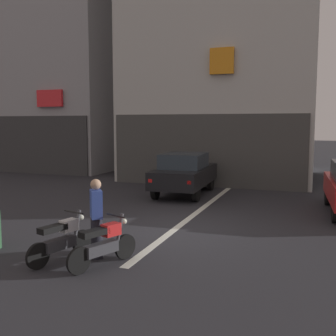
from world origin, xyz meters
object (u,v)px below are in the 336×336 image
motorcycle_red_row_left_mid (104,243)px  person_by_motorcycles (96,218)px  motorcycle_white_row_leftmost (62,239)px  car_black_crossing_near (185,172)px

motorcycle_red_row_left_mid → person_by_motorcycles: 0.64m
motorcycle_white_row_leftmost → person_by_motorcycles: person_by_motorcycles is taller
motorcycle_red_row_left_mid → motorcycle_white_row_leftmost: bearing=-178.8°
car_black_crossing_near → motorcycle_white_row_leftmost: 8.12m
motorcycle_red_row_left_mid → car_black_crossing_near: bearing=96.4°
car_black_crossing_near → motorcycle_white_row_leftmost: car_black_crossing_near is taller
motorcycle_white_row_leftmost → motorcycle_red_row_left_mid: 0.96m
person_by_motorcycles → motorcycle_white_row_leftmost: bearing=-148.2°
motorcycle_white_row_leftmost → motorcycle_red_row_left_mid: same height
motorcycle_red_row_left_mid → person_by_motorcycles: size_ratio=0.94×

